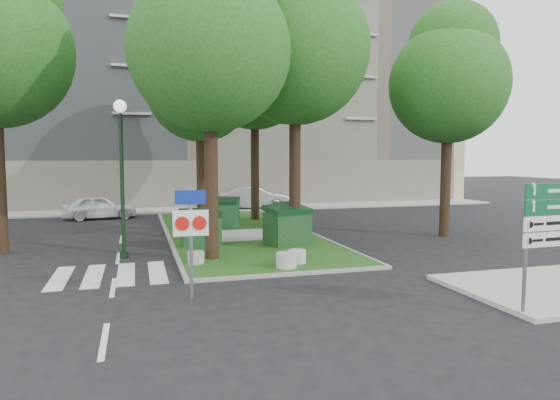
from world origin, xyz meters
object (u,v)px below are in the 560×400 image
object	(u,v)px
dumpster_d	(287,215)
bollard_mid	(297,256)
tree_median_near_right	(297,35)
car_white	(100,207)
bollard_right	(286,260)
tree_median_near_left	(212,35)
bollard_left	(196,257)
tree_median_mid	(202,77)
car_silver	(254,198)
dumpster_a	(201,228)
dumpster_b	(222,213)
directional_sign	(548,226)
tree_street_right	(450,73)
tree_median_far	(256,63)
dumpster_c	(287,225)
litter_bin	(283,216)
street_lamp	(121,159)
traffic_sign_pole	(191,225)

from	to	relation	value
dumpster_d	bollard_mid	world-z (taller)	dumpster_d
tree_median_near_right	bollard_mid	bearing A→B (deg)	-107.83
car_white	bollard_right	bearing A→B (deg)	-164.15
tree_median_near_left	bollard_left	xyz separation A→B (m)	(-0.69, -0.70, -7.01)
dumpster_d	bollard_left	distance (m)	8.63
tree_median_mid	car_silver	size ratio (longest dim) A/B	2.18
bollard_left	tree_median_near_left	bearing A→B (deg)	45.47
dumpster_a	dumpster_b	bearing A→B (deg)	66.92
car_silver	directional_sign	bearing A→B (deg)	-172.54
dumpster_a	bollard_mid	distance (m)	4.75
tree_street_right	bollard_left	xyz separation A→B (m)	(-11.19, -3.20, -6.68)
tree_median_mid	dumpster_d	distance (m)	7.41
tree_median_far	bollard_mid	world-z (taller)	tree_median_far
dumpster_c	car_silver	bearing A→B (deg)	64.18
tree_median_near_left	bollard_left	size ratio (longest dim) A/B	20.40
tree_median_mid	bollard_left	world-z (taller)	tree_median_mid
dumpster_c	litter_bin	size ratio (longest dim) A/B	2.54
bollard_right	bollard_mid	world-z (taller)	bollard_right
dumpster_c	street_lamp	world-z (taller)	street_lamp
bollard_right	bollard_left	bearing A→B (deg)	151.93
dumpster_b	litter_bin	xyz separation A→B (m)	(3.16, 0.59, -0.31)
tree_median_far	bollard_mid	distance (m)	13.68
tree_median_near_left	dumpster_d	size ratio (longest dim) A/B	7.67
bollard_right	car_silver	xyz separation A→B (m)	(3.05, 17.32, 0.41)
street_lamp	dumpster_d	bearing A→B (deg)	33.47
bollard_left	bollard_mid	size ratio (longest dim) A/B	0.89
dumpster_a	car_white	xyz separation A→B (m)	(-4.26, 10.46, -0.12)
dumpster_b	car_silver	size ratio (longest dim) A/B	0.40
dumpster_c	bollard_right	distance (m)	4.02
traffic_sign_pole	litter_bin	bearing A→B (deg)	65.73
tree_median_near_left	dumpster_d	bearing A→B (deg)	54.78
dumpster_b	bollard_mid	bearing A→B (deg)	-61.57
dumpster_b	car_white	xyz separation A→B (m)	(-5.86, 5.86, -0.14)
tree_street_right	bollard_right	bearing A→B (deg)	-152.18
bollard_right	traffic_sign_pole	bearing A→B (deg)	-144.94
tree_median_far	car_white	world-z (taller)	tree_median_far
traffic_sign_pole	car_silver	distance (m)	20.43
tree_median_near_left	tree_median_far	distance (m)	10.24
dumpster_d	street_lamp	bearing A→B (deg)	-139.77
tree_median_near_left	car_white	world-z (taller)	tree_median_near_left
litter_bin	tree_median_far	bearing A→B (deg)	116.57
tree_street_right	tree_median_far	bearing A→B (deg)	134.17
bollard_left	car_white	distance (m)	14.14
car_silver	tree_median_near_right	bearing A→B (deg)	178.38
litter_bin	car_silver	distance (m)	7.59
dumpster_c	bollard_left	distance (m)	4.50
car_white	litter_bin	bearing A→B (deg)	-127.09
tree_street_right	tree_median_near_left	bearing A→B (deg)	-166.61
dumpster_b	tree_median_far	bearing A→B (deg)	69.46
tree_median_near_left	tree_median_near_right	bearing A→B (deg)	29.74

